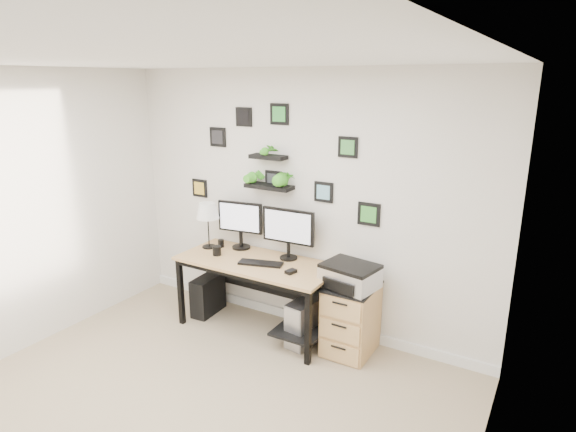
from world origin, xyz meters
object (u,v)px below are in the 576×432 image
Objects in this scene: monitor_left at (240,222)px; pc_tower_black at (208,295)px; monitor_right at (288,230)px; printer at (350,276)px; mug at (217,251)px; table_lamp at (208,212)px; pc_tower_grey at (306,321)px; desk at (261,272)px; file_cabinet at (351,319)px.

pc_tower_black is (-0.32, -0.19, -0.84)m from monitor_left.
printer is (0.73, -0.15, -0.28)m from monitor_right.
monitor_left reaches higher than mug.
pc_tower_grey is at bearing -2.76° from table_lamp.
printer is (1.64, -0.02, -0.36)m from table_lamp.
table_lamp reaches higher than mug.
desk is at bearing -3.53° from table_lamp.
file_cabinet is (0.74, -0.11, -0.72)m from monitor_right.
printer is at bearing 1.42° from desk.
monitor_right is at bearing 168.50° from printer.
monitor_left is 0.92m from pc_tower_black.
file_cabinet is at bearing -5.64° from monitor_left.
monitor_left reaches higher than table_lamp.
file_cabinet reaches higher than pc_tower_black.
mug is at bearing -174.93° from pc_tower_grey.
monitor_left is 1.07× the size of pc_tower_grey.
table_lamp is 5.00× the size of mug.
desk is 2.39× the size of file_cabinet.
mug is (0.22, -0.15, -0.34)m from table_lamp.
table_lamp is 1.68m from printer.
pc_tower_black is at bearing -149.21° from monitor_left.
pc_tower_grey is 0.90× the size of printer.
mug is at bearing -173.51° from file_cabinet.
printer is (0.94, 0.02, 0.15)m from desk.
table_lamp is 0.93× the size of printer.
monitor_right reaches higher than desk.
pc_tower_grey is (0.31, -0.19, -0.83)m from monitor_right.
printer is (1.65, 0.03, 0.57)m from pc_tower_black.
desk is 3.82× the size of pc_tower_black.
pc_tower_black is 1.23m from pc_tower_grey.
monitor_right is 1.05× the size of printer.
desk is 1.00m from file_cabinet.
table_lamp is 1.03× the size of pc_tower_grey.
pc_tower_black is (-0.01, -0.05, -0.93)m from table_lamp.
mug is 0.64m from pc_tower_black.
desk is at bearing -176.51° from file_cabinet.
pc_tower_grey is (0.52, -0.02, -0.40)m from desk.
desk is 3.26× the size of table_lamp.
monitor_left is 0.36m from table_lamp.
pc_tower_black is at bearing -169.19° from monitor_right.
monitor_left is 0.96× the size of printer.
pc_tower_grey is 0.45m from file_cabinet.
mug is (-0.47, -0.10, 0.17)m from desk.
monitor_right is (0.21, 0.17, 0.43)m from desk.
file_cabinet is at bearing 3.49° from desk.
file_cabinet is at bearing -8.76° from monitor_right.
table_lamp is at bearing -179.47° from file_cabinet.
file_cabinet is at bearing 6.49° from mug.
printer is at bearing -2.60° from pc_tower_black.
pc_tower_grey is at bearing -4.12° from pc_tower_black.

